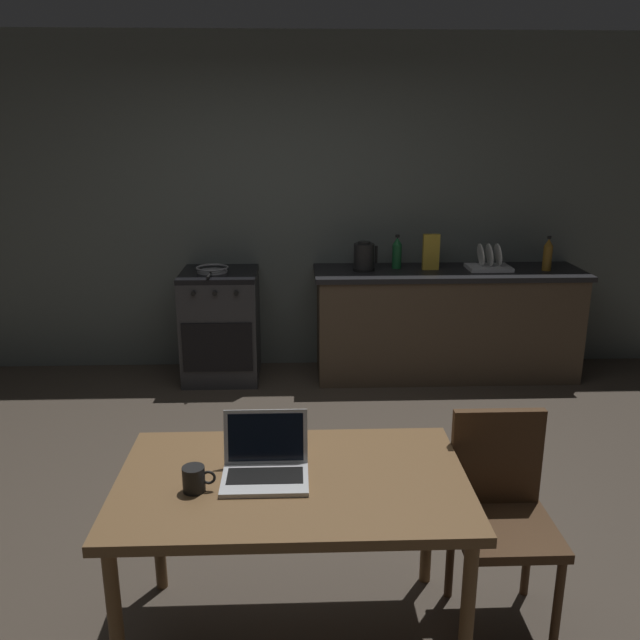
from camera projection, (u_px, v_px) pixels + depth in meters
The scene contains 14 objects.
ground_plane at pixel (283, 522), 3.47m from camera, with size 12.00×12.00×0.00m, color #473D33.
back_wall at pixel (322, 207), 5.47m from camera, with size 6.40×0.10×2.71m, color #58605C.
kitchen_counter at pixel (446, 322), 5.43m from camera, with size 2.16×0.64×0.89m.
stove_oven at pixel (221, 325), 5.36m from camera, with size 0.60×0.62×0.89m.
dining_table at pixel (292, 495), 2.49m from camera, with size 1.31×0.80×0.73m.
chair at pixel (501, 505), 2.70m from camera, with size 0.40×0.40×0.88m.
laptop at pixel (265, 465), 2.47m from camera, with size 0.32×0.26×0.22m.
electric_kettle at pixel (364, 257), 5.25m from camera, with size 0.19×0.17×0.23m.
bottle at pixel (548, 254), 5.25m from camera, with size 0.07×0.07×0.27m.
frying_pan at pixel (212, 269), 5.20m from camera, with size 0.26×0.43×0.05m.
coffee_mug at pixel (194, 479), 2.37m from camera, with size 0.12×0.08×0.09m.
cereal_box at pixel (431, 252), 5.28m from camera, with size 0.13×0.05×0.29m.
dish_rack at pixel (489, 264), 5.30m from camera, with size 0.34×0.26×0.21m.
bottle_b at pixel (397, 252), 5.33m from camera, with size 0.08×0.08×0.27m.
Camera 1 is at (0.08, -3.04, 2.00)m, focal length 37.10 mm.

